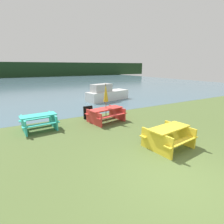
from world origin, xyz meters
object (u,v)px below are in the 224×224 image
object	(u,v)px
picnic_table_red	(106,113)
signboard	(88,112)
picnic_table_yellow	(168,135)
umbrella_gold	(106,93)
boat	(107,94)
picnic_table_teal	(39,121)

from	to	relation	value
picnic_table_red	signboard	bearing A→B (deg)	123.66
picnic_table_red	signboard	distance (m)	1.19
picnic_table_yellow	picnic_table_red	world-z (taller)	picnic_table_yellow
picnic_table_red	umbrella_gold	distance (m)	1.12
picnic_table_red	umbrella_gold	world-z (taller)	umbrella_gold
picnic_table_red	signboard	world-z (taller)	picnic_table_red
umbrella_gold	signboard	distance (m)	1.69
umbrella_gold	boat	xyz separation A→B (m)	(2.91, 5.48, -1.03)
picnic_table_yellow	picnic_table_teal	world-z (taller)	picnic_table_yellow
picnic_table_red	picnic_table_teal	world-z (taller)	picnic_table_red
picnic_table_yellow	picnic_table_red	bearing A→B (deg)	98.17
picnic_table_yellow	boat	xyz separation A→B (m)	(2.34, 9.44, 0.08)
picnic_table_teal	umbrella_gold	xyz separation A→B (m)	(3.39, -0.46, 1.15)
picnic_table_yellow	picnic_table_teal	bearing A→B (deg)	131.89
picnic_table_yellow	umbrella_gold	bearing A→B (deg)	98.17
picnic_table_yellow	picnic_table_teal	distance (m)	5.93
picnic_table_yellow	umbrella_gold	xyz separation A→B (m)	(-0.57, 3.96, 1.11)
picnic_table_red	picnic_table_teal	bearing A→B (deg)	172.32
picnic_table_teal	umbrella_gold	bearing A→B (deg)	-7.68
picnic_table_teal	umbrella_gold	size ratio (longest dim) A/B	0.82
picnic_table_red	umbrella_gold	xyz separation A→B (m)	(-0.00, 0.00, 1.12)
picnic_table_yellow	signboard	distance (m)	5.10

